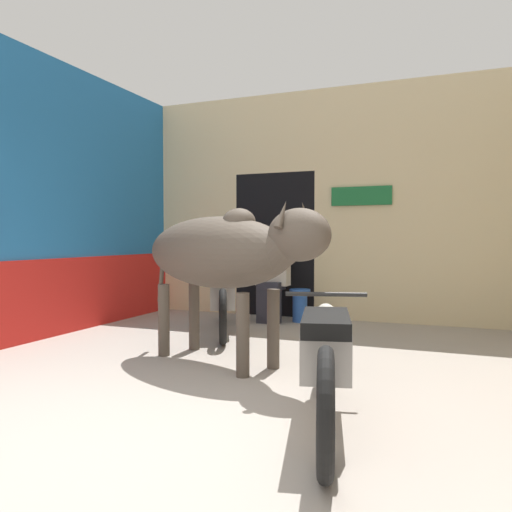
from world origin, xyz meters
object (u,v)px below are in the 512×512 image
at_px(motorcycle_far, 223,298).
at_px(plastic_stool, 300,304).
at_px(cow, 224,253).
at_px(shopkeeper_seated, 272,275).
at_px(motorcycle_near, 326,354).

distance_m(motorcycle_far, plastic_stool, 1.28).
relative_size(cow, motorcycle_far, 1.20).
xyz_separation_m(shopkeeper_seated, plastic_stool, (0.35, 0.15, -0.40)).
xyz_separation_m(cow, plastic_stool, (-0.01, 2.41, -0.77)).
height_order(cow, plastic_stool, cow).
bearing_deg(motorcycle_near, motorcycle_far, 127.47).
bearing_deg(motorcycle_near, plastic_stool, 109.05).
bearing_deg(plastic_stool, motorcycle_far, -119.83).
height_order(motorcycle_far, plastic_stool, motorcycle_far).
bearing_deg(motorcycle_near, cow, 137.63).
bearing_deg(cow, shopkeeper_seated, 99.16).
xyz_separation_m(motorcycle_near, shopkeeper_seated, (-1.56, 3.36, 0.21)).
height_order(cow, shopkeeper_seated, cow).
bearing_deg(plastic_stool, shopkeeper_seated, -157.25).
distance_m(shopkeeper_seated, plastic_stool, 0.55).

